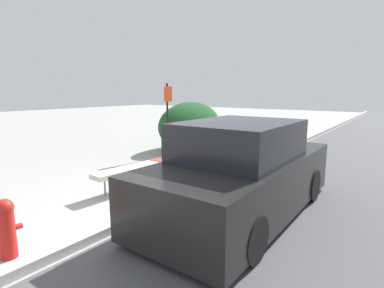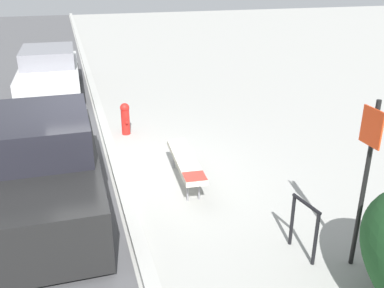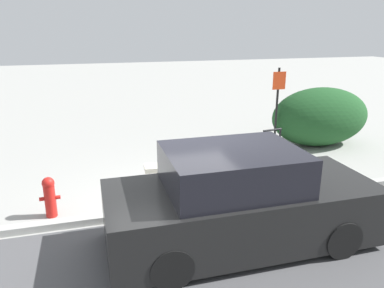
% 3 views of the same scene
% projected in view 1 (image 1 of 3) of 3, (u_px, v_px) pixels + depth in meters
% --- Properties ---
extents(ground_plane, '(60.00, 60.00, 0.00)m').
position_uv_depth(ground_plane, '(159.00, 209.00, 5.29)').
color(ground_plane, '#9E9E99').
extents(curb, '(60.00, 0.20, 0.13)m').
position_uv_depth(curb, '(159.00, 205.00, 5.28)').
color(curb, '#A8A8A3').
rests_on(curb, ground_plane).
extents(bench, '(1.90, 0.49, 0.51)m').
position_uv_depth(bench, '(134.00, 169.00, 6.30)').
color(bench, gray).
rests_on(bench, ground_plane).
extents(bike_rack, '(0.55, 0.13, 0.83)m').
position_uv_depth(bike_rack, '(174.00, 144.00, 8.85)').
color(bike_rack, black).
rests_on(bike_rack, ground_plane).
extents(sign_post, '(0.36, 0.08, 2.30)m').
position_uv_depth(sign_post, '(168.00, 113.00, 9.30)').
color(sign_post, black).
rests_on(sign_post, ground_plane).
extents(fire_hydrant, '(0.36, 0.22, 0.77)m').
position_uv_depth(fire_hydrant, '(6.00, 227.00, 3.68)').
color(fire_hydrant, red).
rests_on(fire_hydrant, ground_plane).
extents(shrub_hedge, '(2.93, 1.68, 1.68)m').
position_uv_depth(shrub_hedge, '(191.00, 125.00, 10.76)').
color(shrub_hedge, '#1E4C23').
rests_on(shrub_hedge, ground_plane).
extents(parked_car_near, '(4.21, 1.77, 1.58)m').
position_uv_depth(parked_car_near, '(242.00, 174.00, 4.99)').
color(parked_car_near, black).
rests_on(parked_car_near, ground_plane).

